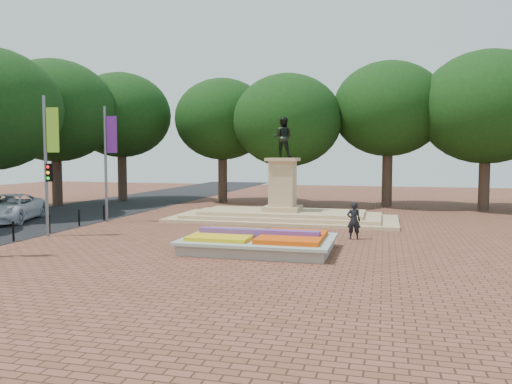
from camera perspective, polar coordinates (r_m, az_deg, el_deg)
ground at (r=23.57m, az=-0.84°, el=-5.69°), size 90.00×90.00×0.00m
asphalt_street at (r=34.84m, az=-23.02°, el=-2.79°), size 9.00×90.00×0.02m
flower_bed at (r=21.34m, az=0.40°, el=-5.71°), size 6.30×4.30×0.91m
monument at (r=31.17m, az=3.06°, el=-1.63°), size 14.00×6.00×6.40m
tree_row_back at (r=40.66m, az=9.19°, el=7.85°), size 44.80×8.80×10.43m
banner_poles at (r=26.61m, az=-23.11°, el=3.49°), size 0.88×11.17×7.00m
bollard_row at (r=27.07m, az=-24.20°, el=-3.65°), size 0.12×13.12×0.98m
van at (r=33.89m, az=-26.43°, el=-1.68°), size 4.61×6.61×1.68m
pedestrian at (r=24.54m, az=11.11°, el=-3.23°), size 0.75×0.58×1.82m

